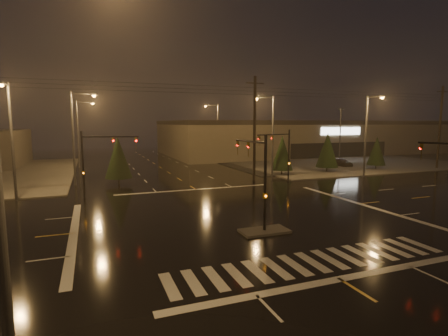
% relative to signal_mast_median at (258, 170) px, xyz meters
% --- Properties ---
extents(ground, '(140.00, 140.00, 0.00)m').
position_rel_signal_mast_median_xyz_m(ground, '(-0.00, 3.07, -3.75)').
color(ground, black).
rests_on(ground, ground).
extents(sidewalk_ne, '(36.00, 36.00, 0.12)m').
position_rel_signal_mast_median_xyz_m(sidewalk_ne, '(30.00, 33.07, -3.69)').
color(sidewalk_ne, '#46443F').
rests_on(sidewalk_ne, ground).
extents(median_island, '(3.00, 1.60, 0.15)m').
position_rel_signal_mast_median_xyz_m(median_island, '(-0.00, -0.93, -3.68)').
color(median_island, '#46443F').
rests_on(median_island, ground).
extents(crosswalk, '(15.00, 2.60, 0.01)m').
position_rel_signal_mast_median_xyz_m(crosswalk, '(-0.00, -5.93, -3.75)').
color(crosswalk, beige).
rests_on(crosswalk, ground).
extents(stop_bar_near, '(16.00, 0.50, 0.01)m').
position_rel_signal_mast_median_xyz_m(stop_bar_near, '(-0.00, -7.93, -3.75)').
color(stop_bar_near, beige).
rests_on(stop_bar_near, ground).
extents(stop_bar_far, '(16.00, 0.50, 0.01)m').
position_rel_signal_mast_median_xyz_m(stop_bar_far, '(-0.00, 14.07, -3.75)').
color(stop_bar_far, beige).
rests_on(stop_bar_far, ground).
extents(parking_lot, '(50.00, 24.00, 0.08)m').
position_rel_signal_mast_median_xyz_m(parking_lot, '(35.00, 31.07, -3.71)').
color(parking_lot, black).
rests_on(parking_lot, ground).
extents(retail_building, '(60.20, 28.30, 7.20)m').
position_rel_signal_mast_median_xyz_m(retail_building, '(35.00, 49.06, 0.09)').
color(retail_building, '#655E48').
rests_on(retail_building, ground).
extents(signal_mast_median, '(0.25, 4.59, 6.00)m').
position_rel_signal_mast_median_xyz_m(signal_mast_median, '(0.00, 0.00, 0.00)').
color(signal_mast_median, black).
rests_on(signal_mast_median, ground).
extents(signal_mast_ne, '(4.84, 1.86, 6.00)m').
position_rel_signal_mast_median_xyz_m(signal_mast_ne, '(9.50, 13.21, 0.04)').
color(signal_mast_ne, black).
rests_on(signal_mast_ne, ground).
extents(signal_mast_nw, '(4.84, 1.86, 6.00)m').
position_rel_signal_mast_median_xyz_m(signal_mast_nw, '(-9.50, 13.21, 0.04)').
color(signal_mast_nw, black).
rests_on(signal_mast_nw, ground).
extents(streetlight_0, '(2.77, 0.32, 10.00)m').
position_rel_signal_mast_median_xyz_m(streetlight_0, '(-11.18, -11.93, 2.05)').
color(streetlight_0, '#38383A').
rests_on(streetlight_0, ground).
extents(streetlight_1, '(2.77, 0.32, 10.00)m').
position_rel_signal_mast_median_xyz_m(streetlight_1, '(-11.18, 21.07, 2.05)').
color(streetlight_1, '#38383A').
rests_on(streetlight_1, ground).
extents(streetlight_2, '(2.77, 0.32, 10.00)m').
position_rel_signal_mast_median_xyz_m(streetlight_2, '(-11.18, 37.07, 2.05)').
color(streetlight_2, '#38383A').
rests_on(streetlight_2, ground).
extents(streetlight_3, '(2.77, 0.32, 10.00)m').
position_rel_signal_mast_median_xyz_m(streetlight_3, '(11.18, 19.07, 2.05)').
color(streetlight_3, '#38383A').
rests_on(streetlight_3, ground).
extents(streetlight_4, '(2.77, 0.32, 10.00)m').
position_rel_signal_mast_median_xyz_m(streetlight_4, '(11.18, 39.07, 2.05)').
color(streetlight_4, '#38383A').
rests_on(streetlight_4, ground).
extents(streetlight_5, '(0.32, 2.77, 10.00)m').
position_rel_signal_mast_median_xyz_m(streetlight_5, '(-16.00, 14.26, 2.05)').
color(streetlight_5, '#38383A').
rests_on(streetlight_5, ground).
extents(streetlight_6, '(0.32, 2.77, 10.00)m').
position_rel_signal_mast_median_xyz_m(streetlight_6, '(22.00, 14.26, 2.05)').
color(streetlight_6, '#38383A').
rests_on(streetlight_6, ground).
extents(utility_pole_1, '(2.20, 0.32, 12.00)m').
position_rel_signal_mast_median_xyz_m(utility_pole_1, '(8.00, 17.07, 2.38)').
color(utility_pole_1, black).
rests_on(utility_pole_1, ground).
extents(utility_pole_2, '(2.20, 0.32, 12.00)m').
position_rel_signal_mast_median_xyz_m(utility_pole_2, '(38.00, 17.07, 2.38)').
color(utility_pole_2, black).
rests_on(utility_pole_2, ground).
extents(conifer_0, '(2.81, 2.81, 5.09)m').
position_rel_signal_mast_median_xyz_m(conifer_0, '(13.22, 19.62, -0.86)').
color(conifer_0, black).
rests_on(conifer_0, ground).
extents(conifer_1, '(3.01, 3.01, 5.40)m').
position_rel_signal_mast_median_xyz_m(conifer_1, '(20.50, 19.95, -0.70)').
color(conifer_1, black).
rests_on(conifer_1, ground).
extents(conifer_2, '(2.58, 2.58, 4.74)m').
position_rel_signal_mast_median_xyz_m(conifer_2, '(28.78, 19.52, -1.03)').
color(conifer_2, black).
rests_on(conifer_2, ground).
extents(conifer_3, '(2.93, 2.93, 5.28)m').
position_rel_signal_mast_median_xyz_m(conifer_3, '(-7.03, 20.13, -0.76)').
color(conifer_3, black).
rests_on(conifer_3, ground).
extents(car_parked, '(1.60, 3.94, 1.34)m').
position_rel_signal_mast_median_xyz_m(car_parked, '(26.58, 24.31, -3.08)').
color(car_parked, black).
rests_on(car_parked, ground).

